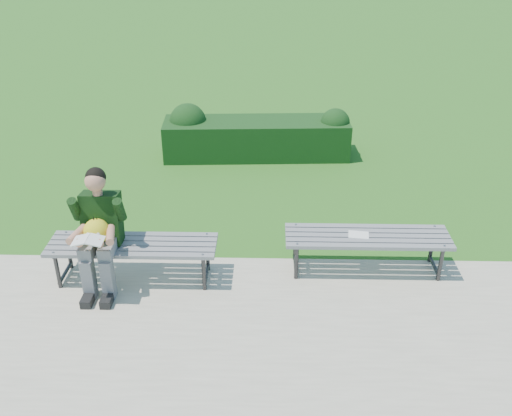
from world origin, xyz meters
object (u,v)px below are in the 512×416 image
(bench_right, at_px, (367,239))
(paper_sheet, at_px, (359,235))
(hedge, at_px, (253,135))
(bench_left, at_px, (133,248))
(seated_boy, at_px, (99,228))

(bench_right, relative_size, paper_sheet, 7.54)
(hedge, bearing_deg, paper_sheet, -69.32)
(bench_left, xyz_separation_m, seated_boy, (-0.30, -0.10, 0.30))
(seated_boy, height_order, paper_sheet, seated_boy)
(hedge, xyz_separation_m, seated_boy, (-1.49, -3.66, 0.36))
(bench_right, bearing_deg, seated_boy, -173.38)
(hedge, height_order, bench_left, hedge)
(hedge, xyz_separation_m, bench_left, (-1.19, -3.56, 0.06))
(bench_left, height_order, seated_boy, seated_boy)
(hedge, bearing_deg, seated_boy, -112.12)
(hedge, relative_size, bench_left, 1.68)
(hedge, relative_size, paper_sheet, 12.63)
(hedge, relative_size, bench_right, 1.68)
(hedge, height_order, seated_boy, seated_boy)
(bench_left, relative_size, bench_right, 1.00)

